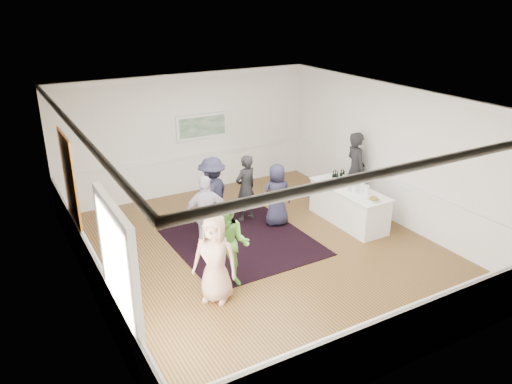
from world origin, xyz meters
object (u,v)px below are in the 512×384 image
guest_green (228,245)px  guest_tan (215,258)px  guest_dark_a (212,194)px  nut_bowl (374,199)px  guest_dark_b (246,188)px  ice_bucket (348,181)px  serving_table (348,205)px  guest_navy (277,195)px  bartender (355,170)px  guest_lilac (207,214)px

guest_green → guest_tan: bearing=-104.3°
guest_dark_a → nut_bowl: size_ratio=6.18×
guest_green → guest_dark_b: size_ratio=1.02×
ice_bucket → guest_tan: bearing=-159.7°
guest_green → ice_bucket: 3.94m
serving_table → guest_navy: bearing=154.0°
guest_dark_b → nut_bowl: bearing=119.5°
serving_table → guest_dark_b: guest_dark_b is taller
guest_navy → ice_bucket: (1.60, -0.56, 0.24)m
guest_dark_a → guest_navy: size_ratio=1.16×
guest_green → nut_bowl: bearing=41.5°
bartender → guest_green: (-4.39, -1.71, -0.15)m
guest_tan → guest_dark_a: guest_dark_a is taller
guest_lilac → guest_dark_b: (1.41, 0.90, -0.01)m
guest_green → ice_bucket: guest_green is taller
guest_green → guest_dark_b: 2.85m
serving_table → nut_bowl: nut_bowl is taller
serving_table → guest_dark_b: size_ratio=1.31×
guest_green → guest_navy: size_ratio=1.12×
bartender → guest_dark_b: bartender is taller
guest_tan → nut_bowl: (4.05, 0.51, 0.09)m
nut_bowl → guest_navy: bearing=133.2°
guest_dark_b → bartender: bearing=153.6°
serving_table → guest_dark_a: 3.21m
guest_green → guest_lilac: same height
guest_tan → guest_green: guest_green is taller
bartender → guest_dark_b: (-2.77, 0.63, -0.16)m
serving_table → guest_lilac: guest_lilac is taller
guest_navy → guest_dark_a: bearing=-7.1°
guest_navy → nut_bowl: (1.50, -1.59, 0.16)m
guest_dark_b → ice_bucket: bearing=138.5°
guest_green → serving_table: bearing=54.3°
guest_dark_a → guest_navy: bearing=120.7°
serving_table → guest_tan: 4.32m
guest_tan → guest_navy: size_ratio=1.10×
bartender → ice_bucket: (-0.65, -0.49, -0.00)m
serving_table → guest_lilac: size_ratio=1.29×
bartender → guest_dark_a: bearing=92.8°
guest_navy → serving_table: bearing=167.8°
guest_lilac → ice_bucket: (3.52, -0.22, 0.15)m
guest_lilac → guest_dark_b: size_ratio=1.02×
bartender → guest_navy: size_ratio=1.32×
bartender → guest_tan: (-4.81, -2.03, -0.16)m
bartender → ice_bucket: 0.82m
guest_dark_a → serving_table: bearing=118.0°
bartender → guest_dark_b: 2.84m
serving_table → ice_bucket: 0.58m
guest_lilac → ice_bucket: bearing=-166.4°
guest_green → bartender: bearing=59.8°
guest_green → nut_bowl: guest_green is taller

